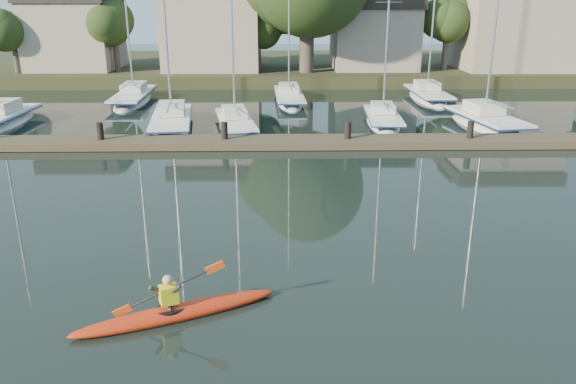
{
  "coord_description": "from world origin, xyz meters",
  "views": [
    {
      "loc": [
        -0.39,
        -12.72,
        6.83
      ],
      "look_at": [
        -0.1,
        3.6,
        1.2
      ],
      "focal_mm": 35.0,
      "sensor_mm": 36.0,
      "label": 1
    }
  ],
  "objects_px": {
    "sailboat_5": "(134,104)",
    "sailboat_6": "(289,103)",
    "sailboat_7": "(427,102)",
    "sailboat_0": "(0,129)",
    "sailboat_1": "(172,130)",
    "sailboat_2": "(236,131)",
    "sailboat_4": "(485,130)",
    "dock": "(286,142)",
    "sailboat_3": "(382,126)",
    "kayak": "(176,310)"
  },
  "relations": [
    {
      "from": "sailboat_7",
      "to": "sailboat_5",
      "type": "bearing_deg",
      "value": -178.72
    },
    {
      "from": "sailboat_2",
      "to": "sailboat_5",
      "type": "distance_m",
      "value": 11.59
    },
    {
      "from": "sailboat_0",
      "to": "sailboat_6",
      "type": "height_order",
      "value": "sailboat_6"
    },
    {
      "from": "sailboat_0",
      "to": "kayak",
      "type": "bearing_deg",
      "value": -56.08
    },
    {
      "from": "sailboat_5",
      "to": "sailboat_6",
      "type": "height_order",
      "value": "sailboat_5"
    },
    {
      "from": "sailboat_1",
      "to": "sailboat_2",
      "type": "distance_m",
      "value": 3.63
    },
    {
      "from": "sailboat_6",
      "to": "sailboat_3",
      "type": "bearing_deg",
      "value": -57.24
    },
    {
      "from": "sailboat_0",
      "to": "sailboat_2",
      "type": "bearing_deg",
      "value": -2.91
    },
    {
      "from": "kayak",
      "to": "sailboat_3",
      "type": "relative_size",
      "value": 0.4
    },
    {
      "from": "sailboat_5",
      "to": "sailboat_4",
      "type": "bearing_deg",
      "value": -23.56
    },
    {
      "from": "dock",
      "to": "sailboat_3",
      "type": "distance_m",
      "value": 7.73
    },
    {
      "from": "dock",
      "to": "sailboat_7",
      "type": "relative_size",
      "value": 2.57
    },
    {
      "from": "dock",
      "to": "sailboat_0",
      "type": "height_order",
      "value": "sailboat_0"
    },
    {
      "from": "kayak",
      "to": "sailboat_1",
      "type": "relative_size",
      "value": 0.32
    },
    {
      "from": "sailboat_0",
      "to": "sailboat_7",
      "type": "height_order",
      "value": "sailboat_7"
    },
    {
      "from": "sailboat_1",
      "to": "sailboat_2",
      "type": "xyz_separation_m",
      "value": [
        3.61,
        -0.35,
        0.03
      ]
    },
    {
      "from": "sailboat_7",
      "to": "sailboat_2",
      "type": "bearing_deg",
      "value": -145.37
    },
    {
      "from": "sailboat_5",
      "to": "sailboat_7",
      "type": "bearing_deg",
      "value": -0.61
    },
    {
      "from": "sailboat_5",
      "to": "sailboat_6",
      "type": "distance_m",
      "value": 10.94
    },
    {
      "from": "sailboat_0",
      "to": "sailboat_6",
      "type": "xyz_separation_m",
      "value": [
        16.68,
        7.85,
        0.05
      ]
    },
    {
      "from": "sailboat_2",
      "to": "sailboat_7",
      "type": "bearing_deg",
      "value": 25.14
    },
    {
      "from": "kayak",
      "to": "dock",
      "type": "height_order",
      "value": "kayak"
    },
    {
      "from": "sailboat_0",
      "to": "sailboat_5",
      "type": "bearing_deg",
      "value": 54.14
    },
    {
      "from": "kayak",
      "to": "sailboat_5",
      "type": "height_order",
      "value": "sailboat_5"
    },
    {
      "from": "sailboat_2",
      "to": "sailboat_3",
      "type": "xyz_separation_m",
      "value": [
        8.46,
        1.07,
        -0.01
      ]
    },
    {
      "from": "sailboat_0",
      "to": "sailboat_5",
      "type": "xyz_separation_m",
      "value": [
        5.74,
        7.8,
        0.03
      ]
    },
    {
      "from": "sailboat_1",
      "to": "sailboat_7",
      "type": "distance_m",
      "value": 18.94
    },
    {
      "from": "sailboat_3",
      "to": "sailboat_6",
      "type": "height_order",
      "value": "sailboat_6"
    },
    {
      "from": "kayak",
      "to": "sailboat_6",
      "type": "relative_size",
      "value": 0.31
    },
    {
      "from": "dock",
      "to": "sailboat_3",
      "type": "height_order",
      "value": "sailboat_3"
    },
    {
      "from": "kayak",
      "to": "sailboat_5",
      "type": "distance_m",
      "value": 29.41
    },
    {
      "from": "sailboat_2",
      "to": "sailboat_4",
      "type": "relative_size",
      "value": 1.0
    },
    {
      "from": "sailboat_3",
      "to": "sailboat_6",
      "type": "relative_size",
      "value": 0.79
    },
    {
      "from": "sailboat_4",
      "to": "dock",
      "type": "bearing_deg",
      "value": -168.47
    },
    {
      "from": "sailboat_7",
      "to": "sailboat_6",
      "type": "bearing_deg",
      "value": -177.28
    },
    {
      "from": "sailboat_4",
      "to": "sailboat_7",
      "type": "relative_size",
      "value": 0.99
    },
    {
      "from": "sailboat_1",
      "to": "sailboat_7",
      "type": "height_order",
      "value": "sailboat_1"
    },
    {
      "from": "sailboat_5",
      "to": "sailboat_7",
      "type": "height_order",
      "value": "sailboat_5"
    },
    {
      "from": "sailboat_0",
      "to": "sailboat_7",
      "type": "bearing_deg",
      "value": 17.94
    },
    {
      "from": "sailboat_0",
      "to": "sailboat_3",
      "type": "bearing_deg",
      "value": 1.19
    },
    {
      "from": "sailboat_5",
      "to": "sailboat_7",
      "type": "relative_size",
      "value": 1.15
    },
    {
      "from": "kayak",
      "to": "sailboat_6",
      "type": "distance_m",
      "value": 28.57
    },
    {
      "from": "sailboat_1",
      "to": "sailboat_4",
      "type": "relative_size",
      "value": 1.1
    },
    {
      "from": "kayak",
      "to": "sailboat_3",
      "type": "height_order",
      "value": "sailboat_3"
    },
    {
      "from": "sailboat_0",
      "to": "sailboat_1",
      "type": "bearing_deg",
      "value": -2.13
    },
    {
      "from": "kayak",
      "to": "sailboat_2",
      "type": "height_order",
      "value": "sailboat_2"
    },
    {
      "from": "dock",
      "to": "sailboat_1",
      "type": "relative_size",
      "value": 2.35
    },
    {
      "from": "dock",
      "to": "sailboat_1",
      "type": "xyz_separation_m",
      "value": [
        -6.39,
        4.52,
        -0.4
      ]
    },
    {
      "from": "dock",
      "to": "sailboat_1",
      "type": "distance_m",
      "value": 7.84
    },
    {
      "from": "dock",
      "to": "sailboat_5",
      "type": "xyz_separation_m",
      "value": [
        -10.55,
        12.77,
        -0.39
      ]
    }
  ]
}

